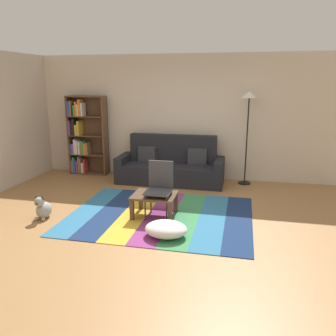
{
  "coord_description": "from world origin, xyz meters",
  "views": [
    {
      "loc": [
        1.25,
        -4.96,
        2.13
      ],
      "look_at": [
        0.0,
        0.7,
        0.65
      ],
      "focal_mm": 36.55,
      "sensor_mm": 36.0,
      "label": 1
    }
  ],
  "objects_px": {
    "coffee_table": "(155,198)",
    "folding_chair": "(160,184)",
    "bookshelf": "(83,137)",
    "couch": "(171,167)",
    "tv_remote": "(158,195)",
    "pouf": "(166,229)",
    "standing_lamp": "(249,107)",
    "dog": "(43,209)"
  },
  "relations": [
    {
      "from": "standing_lamp",
      "to": "folding_chair",
      "type": "relative_size",
      "value": 2.16
    },
    {
      "from": "bookshelf",
      "to": "tv_remote",
      "type": "bearing_deg",
      "value": -43.96
    },
    {
      "from": "couch",
      "to": "bookshelf",
      "type": "distance_m",
      "value": 2.23
    },
    {
      "from": "folding_chair",
      "to": "standing_lamp",
      "type": "bearing_deg",
      "value": 71.74
    },
    {
      "from": "standing_lamp",
      "to": "coffee_table",
      "type": "bearing_deg",
      "value": -123.1
    },
    {
      "from": "coffee_table",
      "to": "standing_lamp",
      "type": "relative_size",
      "value": 0.35
    },
    {
      "from": "tv_remote",
      "to": "folding_chair",
      "type": "relative_size",
      "value": 0.17
    },
    {
      "from": "couch",
      "to": "tv_remote",
      "type": "height_order",
      "value": "couch"
    },
    {
      "from": "coffee_table",
      "to": "tv_remote",
      "type": "height_order",
      "value": "tv_remote"
    },
    {
      "from": "dog",
      "to": "coffee_table",
      "type": "bearing_deg",
      "value": 15.05
    },
    {
      "from": "tv_remote",
      "to": "dog",
      "type": "bearing_deg",
      "value": 154.93
    },
    {
      "from": "standing_lamp",
      "to": "bookshelf",
      "type": "bearing_deg",
      "value": 178.88
    },
    {
      "from": "tv_remote",
      "to": "folding_chair",
      "type": "height_order",
      "value": "folding_chair"
    },
    {
      "from": "tv_remote",
      "to": "pouf",
      "type": "bearing_deg",
      "value": -106.6
    },
    {
      "from": "bookshelf",
      "to": "couch",
      "type": "bearing_deg",
      "value": -7.51
    },
    {
      "from": "dog",
      "to": "standing_lamp",
      "type": "distance_m",
      "value": 4.35
    },
    {
      "from": "coffee_table",
      "to": "pouf",
      "type": "bearing_deg",
      "value": -63.74
    },
    {
      "from": "tv_remote",
      "to": "folding_chair",
      "type": "distance_m",
      "value": 0.16
    },
    {
      "from": "tv_remote",
      "to": "standing_lamp",
      "type": "bearing_deg",
      "value": 19.86
    },
    {
      "from": "dog",
      "to": "standing_lamp",
      "type": "relative_size",
      "value": 0.2
    },
    {
      "from": "dog",
      "to": "tv_remote",
      "type": "height_order",
      "value": "dog"
    },
    {
      "from": "coffee_table",
      "to": "folding_chair",
      "type": "distance_m",
      "value": 0.24
    },
    {
      "from": "pouf",
      "to": "tv_remote",
      "type": "height_order",
      "value": "tv_remote"
    },
    {
      "from": "pouf",
      "to": "tv_remote",
      "type": "distance_m",
      "value": 0.78
    },
    {
      "from": "pouf",
      "to": "folding_chair",
      "type": "xyz_separation_m",
      "value": [
        -0.27,
        0.73,
        0.42
      ]
    },
    {
      "from": "standing_lamp",
      "to": "tv_remote",
      "type": "distance_m",
      "value": 2.86
    },
    {
      "from": "coffee_table",
      "to": "folding_chair",
      "type": "relative_size",
      "value": 0.76
    },
    {
      "from": "bookshelf",
      "to": "standing_lamp",
      "type": "bearing_deg",
      "value": -1.12
    },
    {
      "from": "pouf",
      "to": "folding_chair",
      "type": "relative_size",
      "value": 0.66
    },
    {
      "from": "bookshelf",
      "to": "standing_lamp",
      "type": "height_order",
      "value": "standing_lamp"
    },
    {
      "from": "couch",
      "to": "standing_lamp",
      "type": "height_order",
      "value": "standing_lamp"
    },
    {
      "from": "bookshelf",
      "to": "tv_remote",
      "type": "xyz_separation_m",
      "value": [
        2.36,
        -2.28,
        -0.49
      ]
    },
    {
      "from": "dog",
      "to": "standing_lamp",
      "type": "height_order",
      "value": "standing_lamp"
    },
    {
      "from": "couch",
      "to": "bookshelf",
      "type": "xyz_separation_m",
      "value": [
        -2.14,
        0.28,
        0.54
      ]
    },
    {
      "from": "bookshelf",
      "to": "folding_chair",
      "type": "xyz_separation_m",
      "value": [
        2.37,
        -2.22,
        -0.34
      ]
    },
    {
      "from": "bookshelf",
      "to": "pouf",
      "type": "bearing_deg",
      "value": -48.25
    },
    {
      "from": "dog",
      "to": "tv_remote",
      "type": "xyz_separation_m",
      "value": [
        1.79,
        0.43,
        0.22
      ]
    },
    {
      "from": "pouf",
      "to": "folding_chair",
      "type": "height_order",
      "value": "folding_chair"
    },
    {
      "from": "bookshelf",
      "to": "tv_remote",
      "type": "height_order",
      "value": "bookshelf"
    },
    {
      "from": "couch",
      "to": "pouf",
      "type": "distance_m",
      "value": 2.73
    },
    {
      "from": "couch",
      "to": "standing_lamp",
      "type": "distance_m",
      "value": 2.04
    },
    {
      "from": "couch",
      "to": "tv_remote",
      "type": "bearing_deg",
      "value": -83.7
    }
  ]
}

